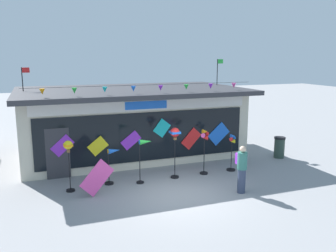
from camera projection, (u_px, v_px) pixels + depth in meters
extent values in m
plane|color=gray|center=(179.00, 195.00, 12.30)|extent=(80.00, 80.00, 0.00)
cube|color=beige|center=(130.00, 123.00, 17.39)|extent=(9.96, 5.32, 3.01)
cube|color=#333338|center=(132.00, 91.00, 16.67)|extent=(10.36, 6.20, 0.20)
cube|color=white|center=(146.00, 105.00, 14.67)|extent=(9.16, 0.08, 0.47)
cube|color=blue|center=(146.00, 105.00, 14.64)|extent=(1.79, 0.04, 0.33)
cube|color=black|center=(146.00, 137.00, 14.94)|extent=(8.96, 0.06, 2.06)
cube|color=#333338|center=(58.00, 154.00, 13.78)|extent=(0.90, 0.07, 2.00)
cube|color=purple|center=(62.00, 146.00, 13.73)|extent=(0.93, 0.03, 0.89)
cube|color=yellow|center=(98.00, 146.00, 14.22)|extent=(0.87, 0.03, 0.83)
cube|color=purple|center=(131.00, 140.00, 14.67)|extent=(0.90, 0.03, 0.83)
cube|color=#19B7BC|center=(162.00, 128.00, 15.06)|extent=(0.81, 0.03, 0.83)
cube|color=red|center=(191.00, 139.00, 15.63)|extent=(0.97, 0.03, 0.99)
cube|color=blue|center=(219.00, 134.00, 16.08)|extent=(1.11, 0.03, 1.08)
cylinder|color=black|center=(147.00, 85.00, 14.33)|extent=(9.56, 0.01, 0.01)
cone|color=orange|center=(42.00, 92.00, 12.98)|extent=(0.20, 0.20, 0.22)
cone|color=green|center=(74.00, 91.00, 13.37)|extent=(0.20, 0.20, 0.22)
cone|color=#19B7BC|center=(105.00, 90.00, 13.77)|extent=(0.20, 0.20, 0.22)
cone|color=blue|center=(133.00, 89.00, 14.16)|extent=(0.20, 0.20, 0.22)
cone|color=purple|center=(161.00, 88.00, 14.56)|extent=(0.20, 0.20, 0.22)
cone|color=green|center=(186.00, 87.00, 14.95)|extent=(0.20, 0.20, 0.22)
cone|color=purple|center=(211.00, 86.00, 15.34)|extent=(0.20, 0.20, 0.22)
cone|color=#EA4CA3|center=(234.00, 86.00, 15.74)|extent=(0.20, 0.20, 0.22)
cylinder|color=black|center=(22.00, 79.00, 15.33)|extent=(0.04, 0.04, 1.02)
cube|color=red|center=(26.00, 70.00, 15.31)|extent=(0.32, 0.02, 0.22)
cylinder|color=black|center=(217.00, 72.00, 18.56)|extent=(0.04, 0.04, 1.35)
cube|color=green|center=(220.00, 61.00, 18.50)|extent=(0.32, 0.02, 0.22)
cylinder|color=black|center=(71.00, 190.00, 12.62)|extent=(0.31, 0.31, 0.06)
cylinder|color=black|center=(69.00, 170.00, 12.48)|extent=(0.03, 0.03, 1.53)
sphere|color=yellow|center=(68.00, 145.00, 12.30)|extent=(0.31, 0.31, 0.31)
cube|color=orange|center=(68.00, 145.00, 12.30)|extent=(0.32, 0.32, 0.07)
cube|color=brown|center=(68.00, 151.00, 12.34)|extent=(0.10, 0.10, 0.10)
cylinder|color=black|center=(109.00, 183.00, 13.33)|extent=(0.34, 0.34, 0.06)
cylinder|color=black|center=(109.00, 168.00, 13.21)|extent=(0.03, 0.03, 1.27)
cone|color=blue|center=(114.00, 151.00, 13.17)|extent=(0.49, 0.29, 0.20)
cylinder|color=orange|center=(108.00, 151.00, 13.09)|extent=(0.03, 0.16, 0.16)
cylinder|color=black|center=(140.00, 182.00, 13.42)|extent=(0.28, 0.28, 0.06)
cylinder|color=black|center=(140.00, 163.00, 13.28)|extent=(0.03, 0.03, 1.59)
cone|color=green|center=(146.00, 142.00, 13.20)|extent=(0.47, 0.22, 0.21)
cylinder|color=blue|center=(139.00, 142.00, 13.12)|extent=(0.03, 0.16, 0.16)
cylinder|color=black|center=(175.00, 177.00, 14.03)|extent=(0.33, 0.33, 0.06)
cylinder|color=black|center=(175.00, 157.00, 13.87)|extent=(0.03, 0.03, 1.65)
sphere|color=red|center=(175.00, 132.00, 13.68)|extent=(0.36, 0.36, 0.36)
cube|color=blue|center=(175.00, 132.00, 13.68)|extent=(0.37, 0.37, 0.08)
cube|color=brown|center=(175.00, 138.00, 13.73)|extent=(0.10, 0.10, 0.10)
cylinder|color=black|center=(204.00, 173.00, 14.48)|extent=(0.33, 0.33, 0.06)
cylinder|color=black|center=(204.00, 154.00, 14.33)|extent=(0.03, 0.03, 1.64)
cylinder|color=black|center=(205.00, 135.00, 14.13)|extent=(0.06, 0.04, 0.06)
cone|color=red|center=(208.00, 134.00, 14.18)|extent=(0.19, 0.20, 0.19)
cone|color=orange|center=(205.00, 131.00, 14.11)|extent=(0.20, 0.19, 0.19)
cone|color=#EA4CA3|center=(202.00, 135.00, 14.09)|extent=(0.19, 0.20, 0.19)
cone|color=red|center=(205.00, 138.00, 14.16)|extent=(0.20, 0.19, 0.19)
cylinder|color=black|center=(231.00, 170.00, 14.92)|extent=(0.37, 0.37, 0.06)
cylinder|color=black|center=(231.00, 155.00, 14.79)|extent=(0.03, 0.03, 1.38)
cylinder|color=black|center=(233.00, 139.00, 14.62)|extent=(0.06, 0.04, 0.06)
cone|color=blue|center=(235.00, 138.00, 14.66)|extent=(0.17, 0.18, 0.17)
cone|color=blue|center=(233.00, 136.00, 14.60)|extent=(0.18, 0.17, 0.17)
cone|color=red|center=(230.00, 139.00, 14.58)|extent=(0.17, 0.18, 0.17)
cone|color=yellow|center=(232.00, 141.00, 14.64)|extent=(0.18, 0.17, 0.17)
cylinder|color=#333D56|center=(241.00, 181.00, 12.42)|extent=(0.28, 0.28, 0.86)
cylinder|color=#337066|center=(242.00, 161.00, 12.28)|extent=(0.34, 0.34, 0.60)
sphere|color=beige|center=(243.00, 149.00, 12.20)|extent=(0.22, 0.22, 0.22)
cube|color=purple|center=(239.00, 158.00, 12.46)|extent=(0.27, 0.17, 0.38)
cylinder|color=#2D4238|center=(279.00, 148.00, 16.74)|extent=(0.48, 0.48, 0.91)
cylinder|color=black|center=(280.00, 138.00, 16.64)|extent=(0.52, 0.52, 0.08)
cube|color=#EA4CA3|center=(97.00, 178.00, 12.15)|extent=(1.25, 0.29, 1.25)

